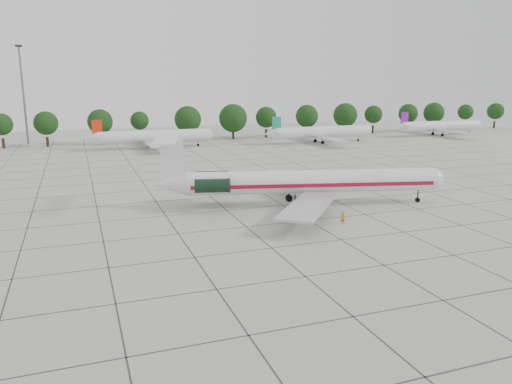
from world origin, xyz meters
The scene contains 9 objects.
ground centered at (0.00, 0.00, 0.00)m, with size 260.00×260.00×0.00m, color #B0AFA8.
apron_joints centered at (0.00, 15.00, 0.01)m, with size 170.00×170.00×0.02m, color #383838.
main_airliner centered at (9.68, 7.40, 3.31)m, with size 39.50×30.53×9.38m.
ground_crew centered at (11.10, -2.79, 0.78)m, with size 0.57×0.38×1.57m, color #BB780B.
bg_airliner_c centered at (0.24, 73.06, 2.91)m, with size 28.24×27.20×7.40m.
bg_airliner_d centered at (44.76, 68.16, 2.91)m, with size 28.24×27.20×7.40m.
bg_airliner_e centered at (87.54, 72.45, 2.91)m, with size 28.24×27.20×7.40m.
tree_line centered at (-11.68, 85.00, 5.98)m, with size 249.86×8.44×10.22m.
floodlight_mast centered at (-30.00, 92.00, 14.28)m, with size 1.60×1.60×25.45m.
Camera 1 is at (-17.89, -52.82, 16.73)m, focal length 35.00 mm.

